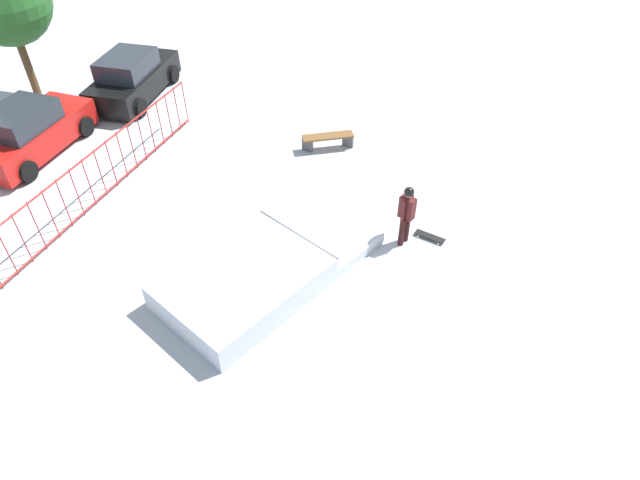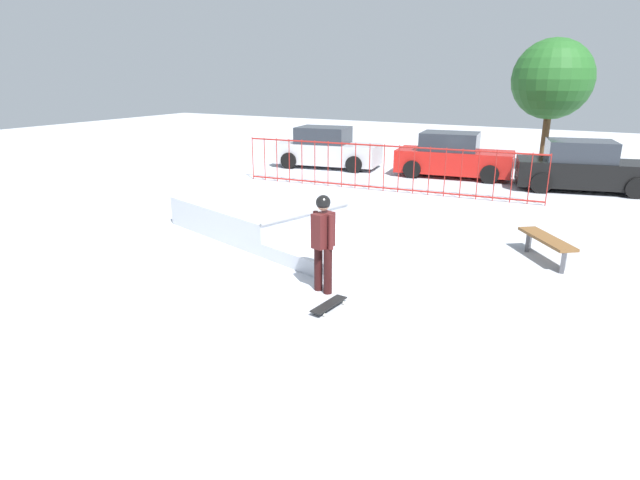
{
  "view_description": "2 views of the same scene",
  "coord_description": "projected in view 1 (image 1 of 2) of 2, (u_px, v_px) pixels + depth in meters",
  "views": [
    {
      "loc": [
        -8.28,
        -4.38,
        9.51
      ],
      "look_at": [
        0.45,
        -0.2,
        0.9
      ],
      "focal_mm": 31.1,
      "sensor_mm": 36.0,
      "label": 1
    },
    {
      "loc": [
        6.26,
        -9.25,
        3.66
      ],
      "look_at": [
        2.25,
        -1.9,
        1.0
      ],
      "focal_mm": 29.67,
      "sensor_mm": 36.0,
      "label": 2
    }
  ],
  "objects": [
    {
      "name": "ground_plane",
      "position": [
        304.0,
        277.0,
        13.31
      ],
      "size": [
        60.0,
        60.0,
        0.0
      ],
      "primitive_type": "plane",
      "color": "#B2B7C1"
    },
    {
      "name": "skateboard",
      "position": [
        430.0,
        236.0,
        14.29
      ],
      "size": [
        0.32,
        0.82,
        0.09
      ],
      "rotation": [
        0.0,
        0.0,
        1.46
      ],
      "color": "black",
      "rests_on": "ground"
    },
    {
      "name": "skater",
      "position": [
        407.0,
        211.0,
        13.58
      ],
      "size": [
        0.43,
        0.42,
        1.73
      ],
      "rotation": [
        0.0,
        0.0,
        1.32
      ],
      "color": "black",
      "rests_on": "ground"
    },
    {
      "name": "parked_car_red",
      "position": [
        30.0,
        132.0,
        16.92
      ],
      "size": [
        4.27,
        2.3,
        1.6
      ],
      "rotation": [
        0.0,
        0.0,
        0.12
      ],
      "color": "red",
      "rests_on": "ground"
    },
    {
      "name": "park_bench",
      "position": [
        328.0,
        139.0,
        17.33
      ],
      "size": [
        1.28,
        1.52,
        0.48
      ],
      "rotation": [
        0.0,
        0.0,
        2.21
      ],
      "color": "brown",
      "rests_on": "ground"
    },
    {
      "name": "perimeter_fence",
      "position": [
        89.0,
        182.0,
        14.9
      ],
      "size": [
        9.75,
        0.8,
        1.5
      ],
      "rotation": [
        0.0,
        0.0,
        0.08
      ],
      "color": "maroon",
      "rests_on": "ground"
    },
    {
      "name": "distant_tree",
      "position": [
        4.0,
        0.0,
        17.9
      ],
      "size": [
        2.94,
        2.94,
        4.9
      ],
      "color": "brown",
      "rests_on": "ground"
    },
    {
      "name": "parked_car_black",
      "position": [
        132.0,
        78.0,
        19.73
      ],
      "size": [
        4.37,
        2.59,
        1.6
      ],
      "rotation": [
        0.0,
        0.0,
        0.21
      ],
      "color": "black",
      "rests_on": "ground"
    },
    {
      "name": "skate_ramp",
      "position": [
        259.0,
        273.0,
        12.95
      ],
      "size": [
        5.92,
        4.04,
        0.74
      ],
      "rotation": [
        0.0,
        0.0,
        -0.29
      ],
      "color": "silver",
      "rests_on": "ground"
    }
  ]
}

